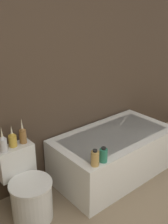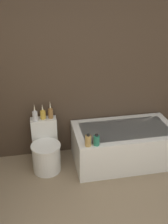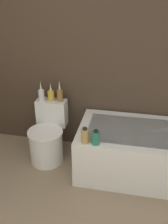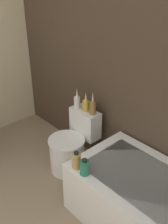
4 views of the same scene
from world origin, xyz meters
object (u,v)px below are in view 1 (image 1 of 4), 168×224
(vase_bronze, at_px, (23,135))
(shampoo_bottle_tall, at_px, (95,158))
(shampoo_bottle_short, at_px, (103,155))
(toilet, at_px, (28,190))
(vase_gold, at_px, (3,143))
(vase_silver, at_px, (13,139))
(bathtub, at_px, (113,153))

(vase_bronze, bearing_deg, shampoo_bottle_tall, -54.89)
(shampoo_bottle_short, bearing_deg, toilet, 149.17)
(vase_gold, relative_size, vase_bronze, 0.95)
(vase_silver, bearing_deg, shampoo_bottle_tall, -48.53)
(vase_silver, relative_size, shampoo_bottle_short, 1.41)
(bathtub, height_order, toilet, toilet)
(vase_gold, bearing_deg, vase_silver, 16.74)
(toilet, xyz_separation_m, shampoo_bottle_short, (0.63, -0.38, 0.32))
(toilet, bearing_deg, vase_silver, 90.00)
(vase_silver, bearing_deg, shampoo_bottle_short, -43.37)
(toilet, distance_m, vase_gold, 0.52)
(bathtub, distance_m, shampoo_bottle_tall, 0.76)
(bathtub, distance_m, shampoo_bottle_short, 0.68)
(toilet, relative_size, vase_bronze, 2.56)
(vase_gold, bearing_deg, bathtub, -10.77)
(vase_gold, height_order, vase_silver, vase_gold)
(vase_gold, bearing_deg, shampoo_bottle_short, -37.32)
(bathtub, distance_m, vase_silver, 1.25)
(vase_silver, relative_size, vase_bronze, 0.83)
(bathtub, height_order, shampoo_bottle_tall, shampoo_bottle_tall)
(shampoo_bottle_tall, bearing_deg, vase_silver, 131.47)
(shampoo_bottle_tall, bearing_deg, shampoo_bottle_short, -1.65)
(bathtub, xyz_separation_m, toilet, (-1.12, 0.05, 0.01))
(vase_gold, relative_size, shampoo_bottle_tall, 1.49)
(shampoo_bottle_short, bearing_deg, bathtub, 33.60)
(vase_bronze, relative_size, shampoo_bottle_tall, 1.56)
(bathtub, relative_size, shampoo_bottle_tall, 8.61)
(vase_silver, distance_m, vase_bronze, 0.11)
(toilet, bearing_deg, bathtub, -2.43)
(vase_silver, bearing_deg, vase_bronze, -0.85)
(toilet, height_order, vase_gold, vase_gold)
(toilet, bearing_deg, shampoo_bottle_tall, -35.47)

